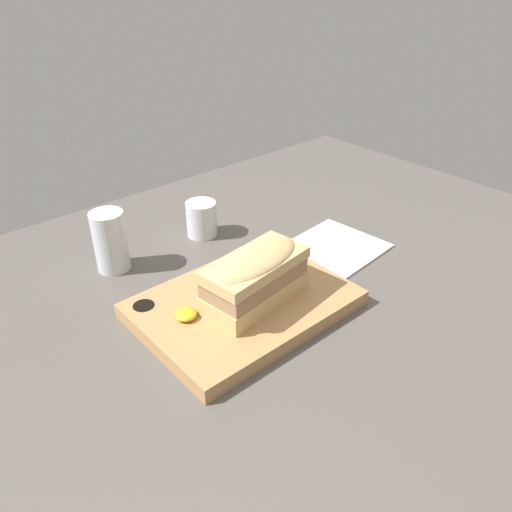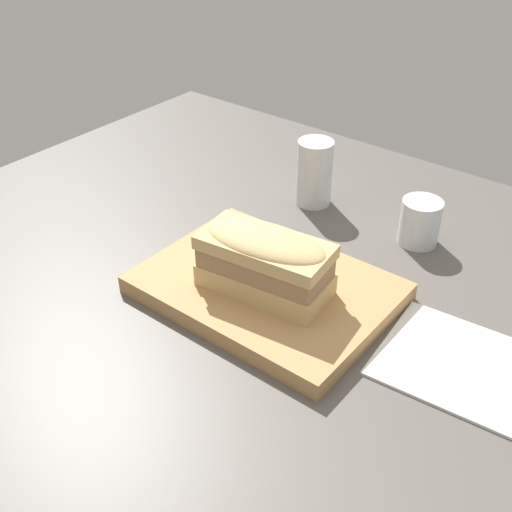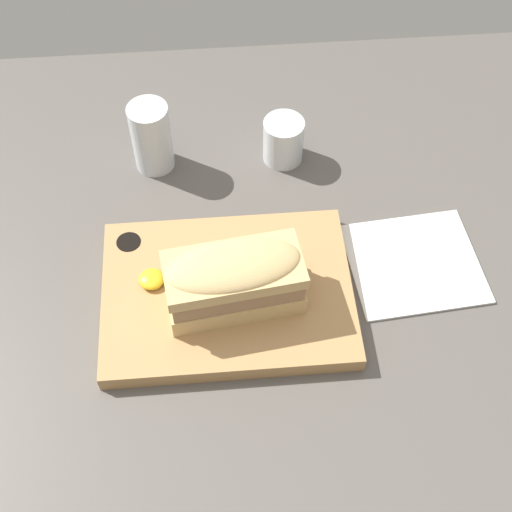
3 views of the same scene
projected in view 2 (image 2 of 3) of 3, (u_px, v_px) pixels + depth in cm
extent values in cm
cube|color=#56514C|center=(307.00, 325.00, 85.32)|extent=(142.24, 106.90, 2.00)
cube|color=tan|center=(267.00, 288.00, 88.29)|extent=(33.17, 24.26, 2.58)
cylinder|color=black|center=(234.00, 226.00, 100.30)|extent=(3.40, 3.40, 1.29)
cube|color=tan|center=(265.00, 280.00, 85.14)|extent=(18.23, 10.35, 3.10)
cube|color=#9E7A56|center=(265.00, 262.00, 83.49)|extent=(17.50, 9.93, 2.74)
cube|color=tan|center=(265.00, 247.00, 82.20)|extent=(18.23, 10.35, 1.86)
ellipsoid|color=tan|center=(265.00, 242.00, 81.76)|extent=(17.87, 10.14, 2.79)
ellipsoid|color=gold|center=(221.00, 246.00, 93.44)|extent=(3.42, 3.42, 1.37)
cylinder|color=silver|center=(314.00, 173.00, 107.43)|extent=(6.03, 6.03, 11.34)
cylinder|color=silver|center=(313.00, 188.00, 109.08)|extent=(5.31, 5.31, 5.10)
cylinder|color=silver|center=(420.00, 222.00, 98.28)|extent=(6.22, 6.22, 7.22)
cylinder|color=#5B141E|center=(419.00, 229.00, 98.96)|extent=(5.60, 5.60, 4.38)
cube|color=white|center=(456.00, 363.00, 77.75)|extent=(19.19, 17.66, 0.40)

